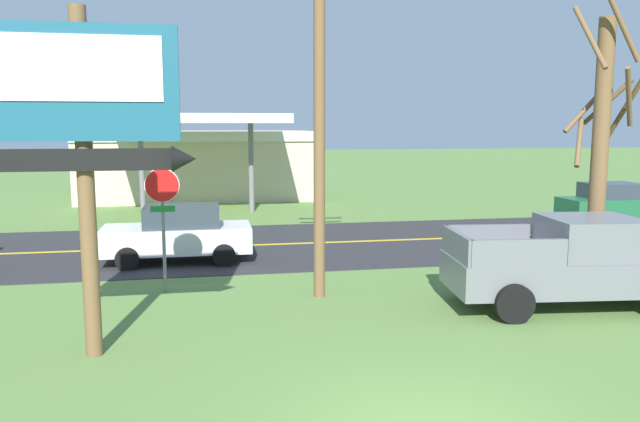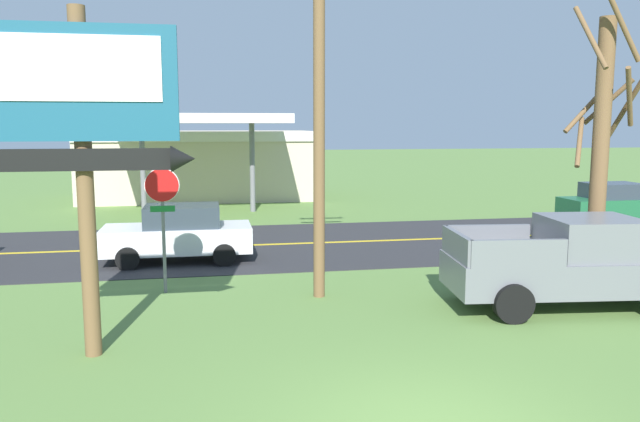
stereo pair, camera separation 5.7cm
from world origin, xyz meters
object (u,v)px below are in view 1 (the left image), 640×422
(car_green_mid_lane, at_px, (613,203))
(stop_sign, at_px, (163,208))
(utility_pole, at_px, (319,66))
(bare_tree, at_px, (601,144))
(gas_station, at_px, (198,162))
(motel_sign, at_px, (86,120))
(pickup_grey_parked_on_lawn, at_px, (573,263))
(car_white_near_lane, at_px, (178,233))

(car_green_mid_lane, bearing_deg, stop_sign, -156.54)
(utility_pole, bearing_deg, stop_sign, 164.61)
(bare_tree, relative_size, gas_station, 0.58)
(motel_sign, bearing_deg, stop_sign, 77.62)
(stop_sign, relative_size, pickup_grey_parked_on_lawn, 0.55)
(utility_pole, relative_size, car_green_mid_lane, 2.34)
(car_white_near_lane, bearing_deg, car_green_mid_lane, 13.37)
(gas_station, distance_m, pickup_grey_parked_on_lawn, 23.40)
(stop_sign, distance_m, pickup_grey_parked_on_lawn, 9.25)
(stop_sign, height_order, car_green_mid_lane, stop_sign)
(bare_tree, xyz_separation_m, car_white_near_lane, (-10.28, 4.40, -2.63))
(bare_tree, height_order, pickup_grey_parked_on_lawn, bare_tree)
(car_green_mid_lane, bearing_deg, gas_station, 144.27)
(stop_sign, xyz_separation_m, utility_pole, (3.52, -0.97, 3.20))
(bare_tree, distance_m, gas_station, 22.49)
(pickup_grey_parked_on_lawn, bearing_deg, motel_sign, -172.53)
(car_green_mid_lane, bearing_deg, pickup_grey_parked_on_lawn, -129.10)
(gas_station, distance_m, car_green_mid_lane, 20.19)
(stop_sign, bearing_deg, car_white_near_lane, 86.85)
(motel_sign, distance_m, car_green_mid_lane, 21.46)
(stop_sign, xyz_separation_m, car_white_near_lane, (0.19, 3.38, -1.20))
(pickup_grey_parked_on_lawn, distance_m, car_green_mid_lane, 13.08)
(utility_pole, xyz_separation_m, car_white_near_lane, (-3.33, 4.35, -4.39))
(utility_pole, height_order, gas_station, utility_pole)
(stop_sign, relative_size, car_green_mid_lane, 0.70)
(pickup_grey_parked_on_lawn, bearing_deg, car_white_near_lane, 144.35)
(motel_sign, relative_size, car_green_mid_lane, 1.39)
(pickup_grey_parked_on_lawn, height_order, car_green_mid_lane, pickup_grey_parked_on_lawn)
(utility_pole, bearing_deg, pickup_grey_parked_on_lawn, -18.94)
(motel_sign, height_order, bare_tree, bare_tree)
(stop_sign, height_order, pickup_grey_parked_on_lawn, stop_sign)
(stop_sign, distance_m, car_green_mid_lane, 18.58)
(gas_station, height_order, pickup_grey_parked_on_lawn, gas_station)
(stop_sign, distance_m, car_white_near_lane, 3.59)
(gas_station, relative_size, pickup_grey_parked_on_lawn, 2.23)
(motel_sign, distance_m, pickup_grey_parked_on_lawn, 10.19)
(pickup_grey_parked_on_lawn, bearing_deg, gas_station, 110.31)
(pickup_grey_parked_on_lawn, xyz_separation_m, car_green_mid_lane, (8.25, 10.15, -0.13))
(car_white_near_lane, bearing_deg, pickup_grey_parked_on_lawn, -35.65)
(car_white_near_lane, distance_m, car_green_mid_lane, 17.29)
(bare_tree, bearing_deg, gas_station, 115.97)
(stop_sign, bearing_deg, bare_tree, -5.53)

